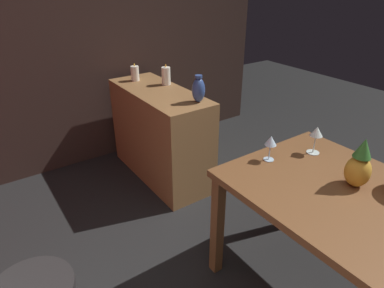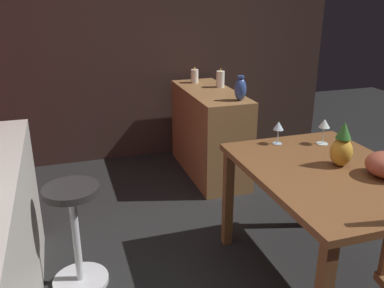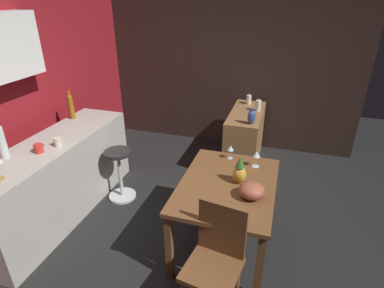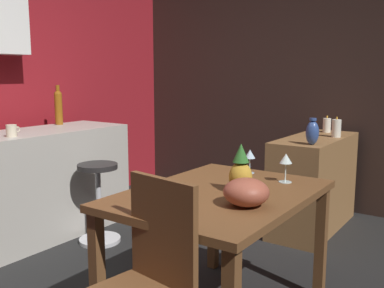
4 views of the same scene
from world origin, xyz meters
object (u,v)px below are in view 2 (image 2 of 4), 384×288
object	(u,v)px
bar_stool	(76,234)
pillar_candle_tall	(220,79)
sideboard_cabinet	(209,133)
vase_ceramic_blue	(240,89)
wine_glass_left	(278,127)
pillar_candle_short	(195,76)
wine_glass_right	(324,125)
dining_table	(329,185)
pineapple_centerpiece	(342,147)

from	to	relation	value
bar_stool	pillar_candle_tall	bearing A→B (deg)	-45.64
sideboard_cabinet	vase_ceramic_blue	xyz separation A→B (m)	(-0.42, -0.11, 0.51)
wine_glass_left	vase_ceramic_blue	xyz separation A→B (m)	(0.84, -0.10, 0.06)
bar_stool	wine_glass_left	size ratio (longest dim) A/B	4.27
bar_stool	vase_ceramic_blue	distance (m)	1.79
pillar_candle_short	vase_ceramic_blue	xyz separation A→B (m)	(-0.79, -0.14, 0.03)
pillar_candle_tall	pillar_candle_short	size ratio (longest dim) A/B	1.13
sideboard_cabinet	wine_glass_right	bearing A→B (deg)	-167.88
sideboard_cabinet	pillar_candle_tall	world-z (taller)	pillar_candle_tall
pillar_candle_short	vase_ceramic_blue	distance (m)	0.80
wine_glass_left	wine_glass_right	bearing A→B (deg)	-108.36
wine_glass_left	dining_table	bearing A→B (deg)	-171.28
wine_glass_right	pineapple_centerpiece	size ratio (longest dim) A/B	0.65
dining_table	pillar_candle_tall	distance (m)	1.86
wine_glass_left	pillar_candle_tall	bearing A→B (deg)	-5.52
bar_stool	wine_glass_left	distance (m)	1.42
bar_stool	pillar_candle_short	bearing A→B (deg)	-37.29
pillar_candle_tall	vase_ceramic_blue	size ratio (longest dim) A/B	0.86
pineapple_centerpiece	vase_ceramic_blue	xyz separation A→B (m)	(1.27, 0.06, 0.07)
wine_glass_left	pillar_candle_tall	world-z (taller)	pillar_candle_tall
pineapple_centerpiece	pillar_candle_short	bearing A→B (deg)	5.69
bar_stool	pillar_candle_short	size ratio (longest dim) A/B	4.12
wine_glass_left	vase_ceramic_blue	size ratio (longest dim) A/B	0.73
pillar_candle_tall	pillar_candle_short	world-z (taller)	pillar_candle_tall
wine_glass_right	pillar_candle_tall	world-z (taller)	pillar_candle_tall
wine_glass_left	pineapple_centerpiece	xyz separation A→B (m)	(-0.43, -0.17, -0.00)
bar_stool	pillar_candle_tall	xyz separation A→B (m)	(1.43, -1.46, 0.55)
bar_stool	wine_glass_left	xyz separation A→B (m)	(0.06, -1.33, 0.51)
bar_stool	wine_glass_right	bearing A→B (deg)	-91.09
sideboard_cabinet	pillar_candle_short	world-z (taller)	pillar_candle_short
bar_stool	pillar_candle_tall	size ratio (longest dim) A/B	3.64
sideboard_cabinet	pineapple_centerpiece	bearing A→B (deg)	-174.00
pillar_candle_short	dining_table	bearing A→B (deg)	-176.98
dining_table	vase_ceramic_blue	bearing A→B (deg)	-1.29
wine_glass_right	pillar_candle_short	distance (m)	1.75
wine_glass_left	wine_glass_right	size ratio (longest dim) A/B	0.89
wine_glass_right	pineapple_centerpiece	distance (m)	0.36
sideboard_cabinet	pillar_candle_tall	size ratio (longest dim) A/B	6.13
wine_glass_right	sideboard_cabinet	bearing A→B (deg)	12.12
pillar_candle_tall	vase_ceramic_blue	world-z (taller)	vase_ceramic_blue
bar_stool	wine_glass_left	world-z (taller)	wine_glass_left
bar_stool	vase_ceramic_blue	xyz separation A→B (m)	(0.90, -1.43, 0.57)
wine_glass_left	vase_ceramic_blue	distance (m)	0.85
dining_table	vase_ceramic_blue	size ratio (longest dim) A/B	5.73
dining_table	bar_stool	xyz separation A→B (m)	(0.42, 1.40, -0.30)
dining_table	pillar_candle_tall	world-z (taller)	pillar_candle_tall
pineapple_centerpiece	pillar_candle_tall	bearing A→B (deg)	1.15
dining_table	wine_glass_right	size ratio (longest dim) A/B	7.00
pillar_candle_short	vase_ceramic_blue	bearing A→B (deg)	-169.85
pillar_candle_tall	vase_ceramic_blue	bearing A→B (deg)	176.94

